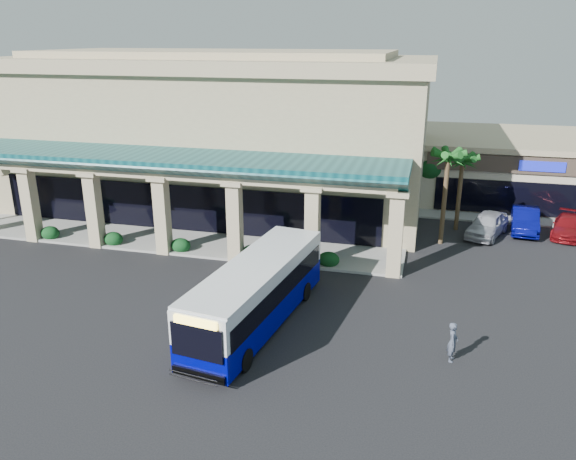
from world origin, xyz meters
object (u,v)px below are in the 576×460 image
(pedestrian, at_px, (453,342))
(car_red, at_px, (568,226))
(car_white, at_px, (525,220))
(transit_bus, at_px, (257,294))
(car_silver, at_px, (487,224))

(pedestrian, bearing_deg, car_red, -19.72)
(car_white, bearing_deg, transit_bus, -123.34)
(transit_bus, relative_size, car_red, 2.42)
(transit_bus, height_order, pedestrian, transit_bus)
(car_silver, height_order, car_red, car_silver)
(pedestrian, distance_m, car_white, 18.23)
(car_silver, xyz_separation_m, car_white, (2.49, 1.57, 0.00))
(car_white, height_order, car_red, car_white)
(transit_bus, distance_m, car_red, 22.91)
(transit_bus, relative_size, car_silver, 2.35)
(car_red, bearing_deg, car_white, -170.60)
(pedestrian, height_order, car_silver, pedestrian)
(pedestrian, bearing_deg, car_white, -11.86)
(car_silver, bearing_deg, pedestrian, -78.07)
(pedestrian, relative_size, car_silver, 0.37)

